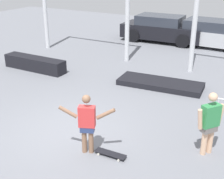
% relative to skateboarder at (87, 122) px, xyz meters
% --- Properties ---
extents(ground_plane, '(36.00, 36.00, 0.00)m').
position_rel_skateboarder_xyz_m(ground_plane, '(-1.03, 0.56, -0.83)').
color(ground_plane, slate).
extents(skateboarder, '(1.26, 0.59, 1.50)m').
position_rel_skateboarder_xyz_m(skateboarder, '(0.00, 0.00, 0.00)').
color(skateboarder, '#8C664C').
rests_on(skateboarder, ground_plane).
extents(skateboard, '(0.78, 0.27, 0.08)m').
position_rel_skateboarder_xyz_m(skateboard, '(0.55, 0.12, -0.76)').
color(skateboard, black).
rests_on(skateboard, ground_plane).
extents(grind_box, '(2.86, 0.60, 0.54)m').
position_rel_skateboarder_xyz_m(grind_box, '(-5.29, 4.01, -0.55)').
color(grind_box, black).
rests_on(grind_box, ground_plane).
extents(manual_pad, '(3.13, 1.35, 0.20)m').
position_rel_skateboarder_xyz_m(manual_pad, '(-0.03, 4.84, -0.73)').
color(manual_pad, black).
rests_on(manual_pad, ground_plane).
extents(parked_car_black, '(4.57, 2.06, 1.45)m').
position_rel_skateboarder_xyz_m(parked_car_black, '(-2.46, 11.31, -0.12)').
color(parked_car_black, black).
rests_on(parked_car_black, ground_plane).
extents(parked_car_silver, '(4.37, 2.07, 1.40)m').
position_rel_skateboarder_xyz_m(parked_car_silver, '(0.20, 11.54, -0.15)').
color(parked_car_silver, '#B7BABF').
rests_on(parked_car_silver, ground_plane).
extents(bystander, '(0.52, 0.68, 1.57)m').
position_rel_skateboarder_xyz_m(bystander, '(2.48, 1.34, 0.02)').
color(bystander, '#DBAD89').
rests_on(bystander, ground_plane).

